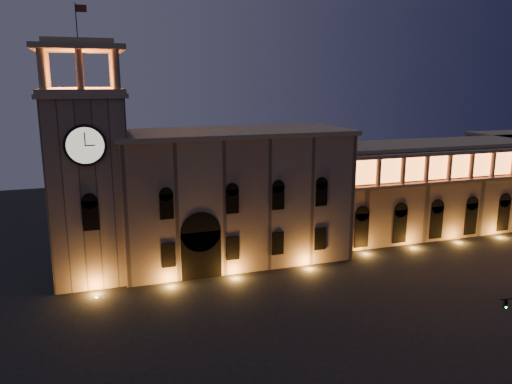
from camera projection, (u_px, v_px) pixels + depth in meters
ground at (316, 328)px, 49.37m from camera, size 160.00×160.00×0.00m
government_building at (234, 196)px, 67.10m from camera, size 30.80×12.80×17.60m
clock_tower at (88, 178)px, 59.67m from camera, size 9.80×9.80×32.40m
colonnade_wing at (435, 187)px, 79.87m from camera, size 40.60×11.50×14.50m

